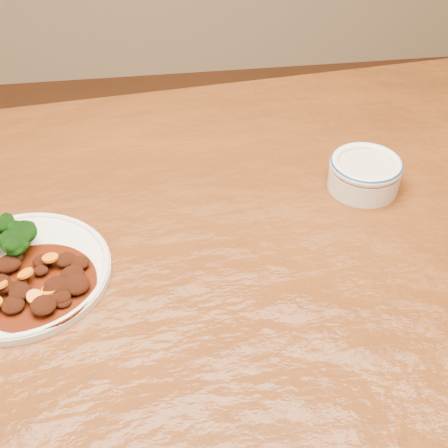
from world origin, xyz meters
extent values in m
cube|color=#5C2D10|center=(0.00, 0.00, 0.73)|extent=(1.58, 1.04, 0.04)
cylinder|color=silver|center=(-0.24, -0.02, 0.76)|extent=(0.23, 0.23, 0.01)
torus|color=silver|center=(-0.24, -0.02, 0.76)|extent=(0.23, 0.23, 0.01)
cylinder|color=#6F924B|center=(-0.25, 0.00, 0.77)|extent=(0.01, 0.01, 0.01)
ellipsoid|color=black|center=(-0.25, 0.00, 0.79)|extent=(0.04, 0.04, 0.03)
cylinder|color=#6F924B|center=(-0.27, 0.04, 0.77)|extent=(0.01, 0.01, 0.01)
cylinder|color=#6F924B|center=(-0.24, 0.02, 0.77)|extent=(0.01, 0.01, 0.01)
ellipsoid|color=black|center=(-0.24, 0.02, 0.79)|extent=(0.04, 0.04, 0.03)
cylinder|color=#6F924B|center=(-0.25, 0.00, 0.77)|extent=(0.01, 0.01, 0.01)
ellipsoid|color=black|center=(-0.25, 0.00, 0.78)|extent=(0.03, 0.03, 0.02)
cylinder|color=#401206|center=(-0.22, -0.06, 0.76)|extent=(0.15, 0.15, 0.00)
ellipsoid|color=black|center=(-0.20, -0.08, 0.77)|extent=(0.03, 0.03, 0.01)
ellipsoid|color=black|center=(-0.18, -0.09, 0.77)|extent=(0.02, 0.02, 0.01)
ellipsoid|color=black|center=(-0.17, -0.07, 0.77)|extent=(0.03, 0.03, 0.02)
ellipsoid|color=black|center=(-0.21, -0.02, 0.77)|extent=(0.02, 0.02, 0.01)
ellipsoid|color=black|center=(-0.17, -0.05, 0.77)|extent=(0.03, 0.03, 0.02)
ellipsoid|color=black|center=(-0.24, -0.09, 0.77)|extent=(0.02, 0.02, 0.01)
ellipsoid|color=black|center=(-0.18, -0.03, 0.77)|extent=(0.03, 0.02, 0.01)
ellipsoid|color=black|center=(-0.24, -0.06, 0.77)|extent=(0.02, 0.02, 0.01)
ellipsoid|color=black|center=(-0.19, -0.07, 0.77)|extent=(0.03, 0.03, 0.02)
ellipsoid|color=black|center=(-0.20, -0.10, 0.77)|extent=(0.03, 0.03, 0.02)
ellipsoid|color=black|center=(-0.26, -0.03, 0.77)|extent=(0.03, 0.03, 0.02)
ellipsoid|color=black|center=(-0.18, -0.02, 0.77)|extent=(0.02, 0.03, 0.01)
ellipsoid|color=black|center=(-0.24, -0.09, 0.77)|extent=(0.03, 0.03, 0.01)
ellipsoid|color=black|center=(-0.17, -0.03, 0.77)|extent=(0.02, 0.02, 0.01)
ellipsoid|color=black|center=(-0.26, -0.06, 0.77)|extent=(0.02, 0.02, 0.01)
ellipsoid|color=black|center=(-0.21, -0.04, 0.77)|extent=(0.02, 0.02, 0.01)
ellipsoid|color=black|center=(-0.23, -0.08, 0.77)|extent=(0.03, 0.03, 0.01)
ellipsoid|color=black|center=(-0.25, -0.06, 0.77)|extent=(0.02, 0.02, 0.01)
ellipsoid|color=black|center=(-0.18, -0.09, 0.77)|extent=(0.02, 0.02, 0.01)
cylinder|color=#D4610B|center=(-0.20, -0.08, 0.77)|extent=(0.02, 0.02, 0.01)
cylinder|color=#D4610B|center=(-0.22, -0.09, 0.77)|extent=(0.02, 0.02, 0.01)
cylinder|color=#D4610B|center=(-0.20, -0.03, 0.78)|extent=(0.03, 0.03, 0.01)
cylinder|color=#D4610B|center=(-0.23, -0.05, 0.78)|extent=(0.02, 0.03, 0.01)
cylinder|color=silver|center=(0.26, 0.10, 0.77)|extent=(0.11, 0.11, 0.04)
cylinder|color=beige|center=(0.26, 0.10, 0.79)|extent=(0.08, 0.08, 0.01)
torus|color=silver|center=(0.26, 0.10, 0.79)|extent=(0.11, 0.11, 0.01)
torus|color=navy|center=(0.26, 0.10, 0.80)|extent=(0.11, 0.11, 0.01)
camera|label=1|loc=(-0.06, -0.63, 1.33)|focal=50.00mm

